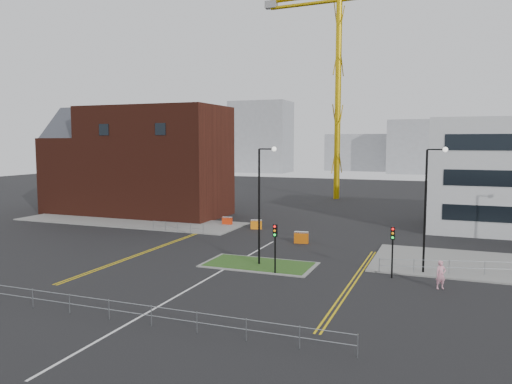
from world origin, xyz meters
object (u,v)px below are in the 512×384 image
traffic_light_island (275,239)px  streetlamp_island (262,196)px  tower_crane (375,38)px  pedestrian (441,275)px

traffic_light_island → streetlamp_island: bearing=131.4°
streetlamp_island → traffic_light_island: streetlamp_island is taller
tower_crane → traffic_light_island: (0.17, -48.65, -23.34)m
tower_crane → streetlamp_island: size_ratio=5.77×
tower_crane → pedestrian: bearing=-76.7°
tower_crane → streetlamp_island: tower_crane is taller
traffic_light_island → pedestrian: traffic_light_island is taller
pedestrian → traffic_light_island: bearing=154.9°
streetlamp_island → pedestrian: streetlamp_island is taller
tower_crane → traffic_light_island: bearing=-89.8°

